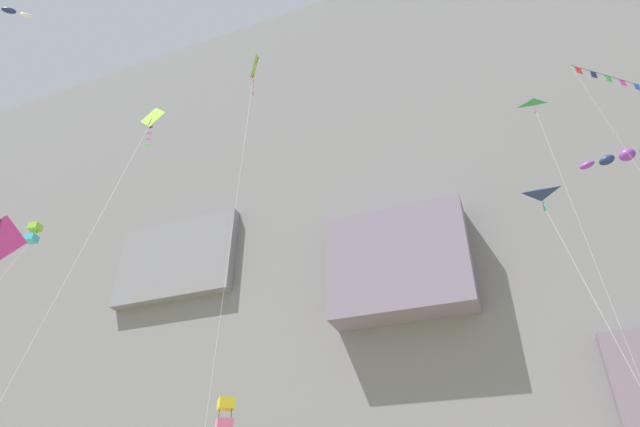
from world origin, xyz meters
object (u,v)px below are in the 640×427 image
(kite_windsock_upper_mid, at_px, (629,155))
(kite_delta_near_cliff, at_px, (538,111))
(kite_diamond_far_left, at_px, (148,127))
(kite_box_high_right, at_px, (225,415))
(kite_delta_low_center, at_px, (549,219))
(kite_banner_high_center, at_px, (614,90))
(kite_box_front_field, at_px, (32,234))
(kite_diamond_low_left, at_px, (254,73))

(kite_windsock_upper_mid, relative_size, kite_delta_near_cliff, 0.85)
(kite_diamond_far_left, distance_m, kite_box_high_right, 18.84)
(kite_delta_low_center, height_order, kite_banner_high_center, kite_banner_high_center)
(kite_diamond_far_left, bearing_deg, kite_delta_low_center, 19.64)
(kite_box_front_field, xyz_separation_m, kite_delta_near_cliff, (30.11, 13.24, 11.15))
(kite_delta_low_center, height_order, kite_delta_near_cliff, kite_delta_near_cliff)
(kite_delta_low_center, distance_m, kite_box_high_right, 23.01)
(kite_box_front_field, height_order, kite_delta_low_center, kite_box_front_field)
(kite_windsock_upper_mid, distance_m, kite_delta_low_center, 18.34)
(kite_windsock_upper_mid, distance_m, kite_diamond_far_left, 31.11)
(kite_diamond_far_left, height_order, kite_diamond_low_left, kite_diamond_low_left)
(kite_delta_low_center, xyz_separation_m, kite_diamond_low_left, (-14.36, -1.01, 13.51))
(kite_box_front_field, bearing_deg, kite_windsock_upper_mid, 23.14)
(kite_windsock_upper_mid, xyz_separation_m, kite_delta_near_cliff, (-4.91, -1.72, 4.21))
(kite_diamond_far_left, bearing_deg, kite_windsock_upper_mid, 37.88)
(kite_delta_near_cliff, xyz_separation_m, kite_banner_high_center, (5.95, 2.85, 2.64))
(kite_delta_near_cliff, distance_m, kite_box_high_right, 30.19)
(kite_windsock_upper_mid, height_order, kite_delta_low_center, kite_windsock_upper_mid)
(kite_box_front_field, distance_m, kite_windsock_upper_mid, 38.71)
(kite_box_front_field, distance_m, kite_diamond_far_left, 11.60)
(kite_diamond_low_left, bearing_deg, kite_delta_low_center, 4.03)
(kite_box_front_field, xyz_separation_m, kite_box_high_right, (7.24, 11.62, -8.49))
(kite_delta_low_center, bearing_deg, kite_delta_near_cliff, 77.84)
(kite_diamond_low_left, height_order, kite_banner_high_center, kite_banner_high_center)
(kite_delta_near_cliff, height_order, kite_diamond_low_left, kite_delta_near_cliff)
(kite_delta_near_cliff, distance_m, kite_banner_high_center, 7.10)
(kite_windsock_upper_mid, xyz_separation_m, kite_diamond_low_left, (-21.65, -13.80, 2.57))
(kite_delta_near_cliff, height_order, kite_banner_high_center, kite_banner_high_center)
(kite_box_front_field, relative_size, kite_delta_low_center, 1.28)
(kite_box_high_right, bearing_deg, kite_box_front_field, -121.91)
(kite_diamond_low_left, bearing_deg, kite_windsock_upper_mid, 32.51)
(kite_diamond_low_left, bearing_deg, kite_box_front_field, -175.03)
(kite_banner_high_center, bearing_deg, kite_box_high_right, -171.18)
(kite_windsock_upper_mid, bearing_deg, kite_box_high_right, -173.13)
(kite_box_front_field, height_order, kite_banner_high_center, kite_banner_high_center)
(kite_box_front_field, relative_size, kite_delta_near_cliff, 0.62)
(kite_windsock_upper_mid, relative_size, kite_box_high_right, 2.50)
(kite_box_front_field, distance_m, kite_delta_low_center, 28.10)
(kite_delta_near_cliff, relative_size, kite_box_high_right, 2.95)
(kite_box_front_field, relative_size, kite_diamond_low_left, 0.63)
(kite_delta_low_center, relative_size, kite_banner_high_center, 0.43)
(kite_diamond_far_left, bearing_deg, kite_diamond_low_left, 63.13)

